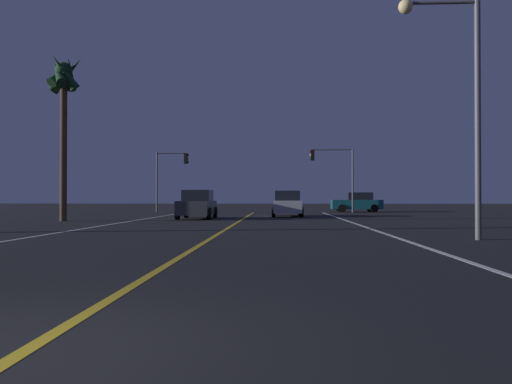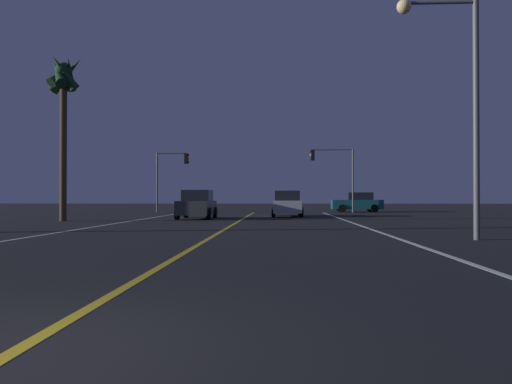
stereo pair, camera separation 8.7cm
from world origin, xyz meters
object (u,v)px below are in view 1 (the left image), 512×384
Objects in this scene: car_oncoming at (197,205)px; traffic_light_near_left at (172,168)px; car_crossing_side at (357,203)px; palm_tree_left_mid at (64,88)px; traffic_light_near_right at (332,165)px; street_lamp_right_near at (457,83)px; car_ahead_far at (287,204)px.

traffic_light_near_left is (-4.22, 12.72, 2.96)m from car_oncoming.
car_crossing_side is 25.98m from palm_tree_left_mid.
traffic_light_near_right is (9.28, 12.72, 3.18)m from car_oncoming.
traffic_light_near_left reaches higher than car_crossing_side.
street_lamp_right_near is at bearing 35.43° from car_oncoming.
traffic_light_near_right is at bearing 143.88° from car_oncoming.
traffic_light_near_right is 26.98m from street_lamp_right_near.
car_ahead_far is 0.60× the size of street_lamp_right_near.
street_lamp_right_near is 0.81× the size of palm_tree_left_mid.
street_lamp_right_near reaches higher than traffic_light_near_left.
car_oncoming is 17.88m from street_lamp_right_near.
street_lamp_right_near is at bearing -61.98° from traffic_light_near_left.
traffic_light_near_right is at bearing 0.00° from traffic_light_near_left.
traffic_light_near_right is (3.90, 8.90, 3.18)m from car_ahead_far.
car_oncoming is (-11.62, -14.11, 0.00)m from car_crossing_side.
car_ahead_far is 12.03m from car_crossing_side.
palm_tree_left_mid is at bearing -64.12° from car_oncoming.
street_lamp_right_near is at bearing 91.78° from traffic_light_near_right.
car_ahead_far is at bearing 58.79° from car_crossing_side.
traffic_light_near_right reaches higher than traffic_light_near_left.
traffic_light_near_right is 0.74× the size of street_lamp_right_near.
car_oncoming is 16.07m from traffic_light_near_right.
palm_tree_left_mid reaches higher than car_oncoming.
car_oncoming is at bearing 53.88° from traffic_light_near_right.
car_ahead_far is 1.00× the size of car_oncoming.
traffic_light_near_right reaches higher than car_ahead_far.
street_lamp_right_near is (-1.50, -28.34, 3.85)m from car_crossing_side.
car_crossing_side and car_oncoming have the same top height.
traffic_light_near_left is at bearing -161.64° from car_oncoming.
car_crossing_side is 0.60× the size of street_lamp_right_near.
traffic_light_near_left is 0.70× the size of street_lamp_right_near.
car_ahead_far is at bearing -42.82° from traffic_light_near_left.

